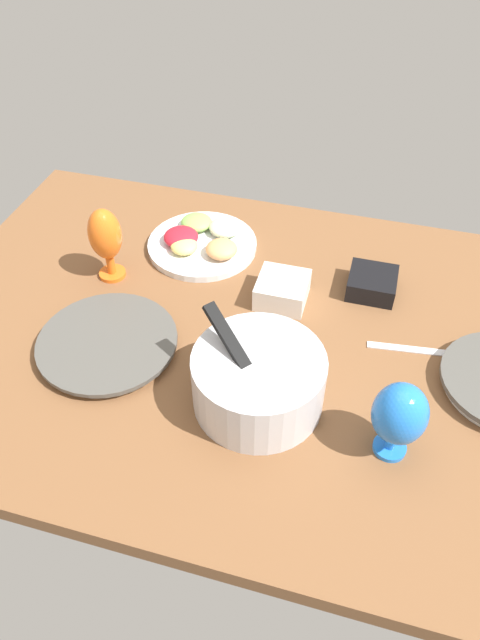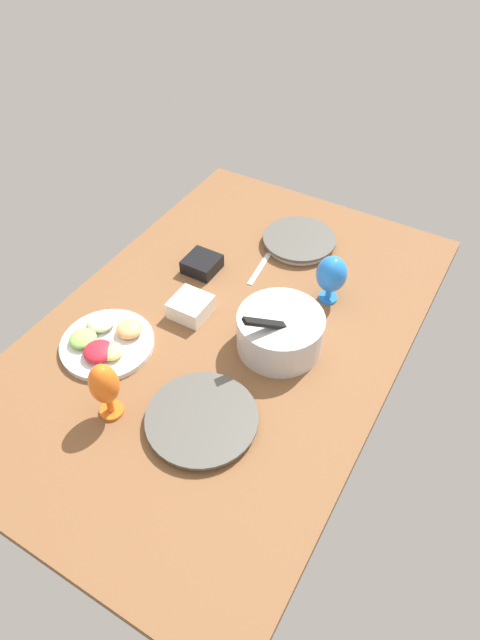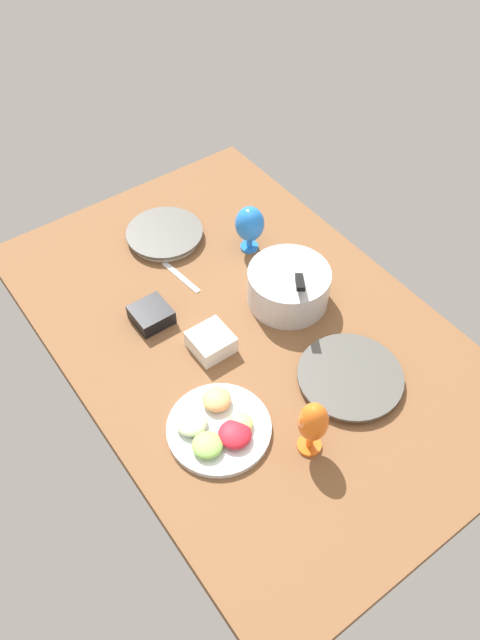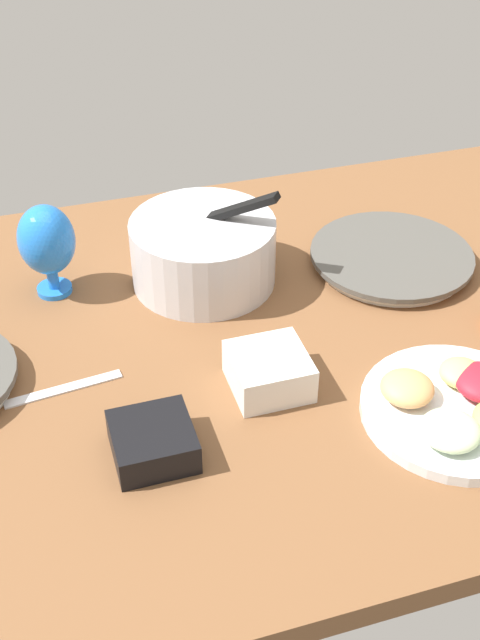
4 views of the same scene
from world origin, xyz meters
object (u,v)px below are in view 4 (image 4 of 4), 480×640
at_px(dinner_plate_right, 391,258).
at_px(mixing_bowl, 203,249).
at_px(fruit_platter, 458,405).
at_px(square_bowl_black, 153,440).
at_px(hurricane_glass_blue, 47,242).
at_px(square_bowl_white, 267,370).

relative_size(dinner_plate_right, mixing_bowl, 1.18).
height_order(dinner_plate_right, fruit_platter, fruit_platter).
height_order(dinner_plate_right, square_bowl_black, square_bowl_black).
distance_m(fruit_platter, square_bowl_black, 0.44).
relative_size(mixing_bowl, hurricane_glass_blue, 1.50).
bearing_deg(square_bowl_black, hurricane_glass_blue, 100.94).
bearing_deg(hurricane_glass_blue, dinner_plate_right, -8.92).
relative_size(fruit_platter, hurricane_glass_blue, 1.65).
relative_size(dinner_plate_right, fruit_platter, 1.07).
xyz_separation_m(fruit_platter, square_bowl_white, (-0.24, 0.14, 0.01)).
height_order(fruit_platter, square_bowl_white, square_bowl_white).
bearing_deg(square_bowl_white, square_bowl_black, -156.07).
xyz_separation_m(mixing_bowl, fruit_platter, (0.26, -0.45, -0.04)).
bearing_deg(square_bowl_white, fruit_platter, -30.21).
bearing_deg(square_bowl_black, square_bowl_white, 23.93).
xyz_separation_m(dinner_plate_right, square_bowl_white, (-0.33, -0.25, 0.02)).
height_order(mixing_bowl, hurricane_glass_blue, mixing_bowl).
distance_m(dinner_plate_right, square_bowl_black, 0.62).
height_order(fruit_platter, hurricane_glass_blue, hurricane_glass_blue).
height_order(dinner_plate_right, mixing_bowl, mixing_bowl).
bearing_deg(fruit_platter, hurricane_glass_blue, 136.84).
bearing_deg(hurricane_glass_blue, mixing_bowl, -9.58).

